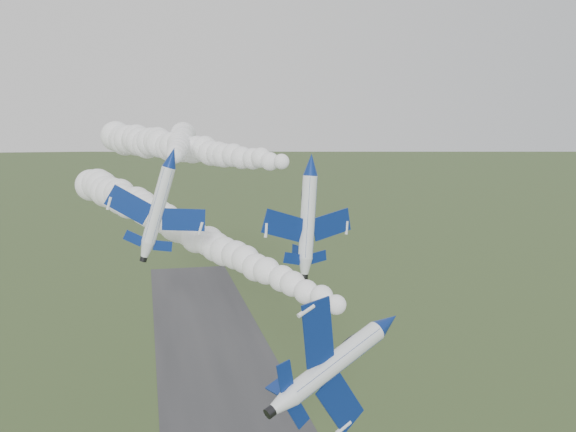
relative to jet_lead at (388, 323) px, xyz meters
name	(u,v)px	position (x,y,z in m)	size (l,w,h in m)	color
jet_lead	(388,323)	(0.00, 0.00, 0.00)	(7.42, 13.28, 10.80)	white
smoke_trail_jet_lead	(178,226)	(-14.91, 34.79, 2.92)	(5.28, 68.61, 5.28)	silver
jet_pair_left	(172,157)	(-16.10, 19.28, 12.53)	(9.91, 12.30, 3.87)	white
smoke_trail_jet_pair_left	(181,141)	(-13.28, 53.08, 13.09)	(4.52, 61.43, 4.52)	silver
jet_pair_right	(312,164)	(-1.29, 19.65, 11.58)	(11.53, 13.30, 3.43)	white
smoke_trail_jet_pair_right	(176,146)	(-13.92, 55.27, 12.24)	(5.95, 69.29, 5.95)	silver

